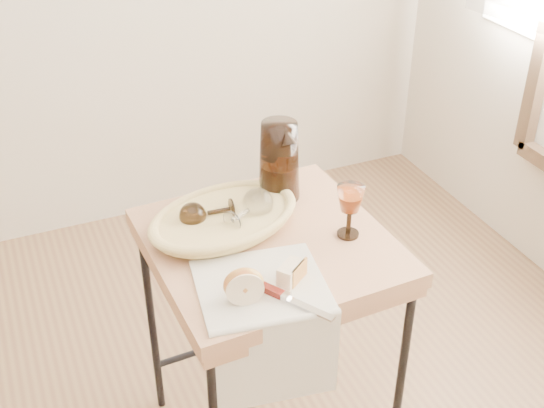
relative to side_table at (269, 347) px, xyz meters
name	(u,v)px	position (x,y,z in m)	size (l,w,h in m)	color
side_table	(269,347)	(0.00, 0.00, 0.00)	(0.60, 0.60, 0.76)	brown
tea_towel	(261,286)	(-0.09, -0.17, 0.38)	(0.30, 0.27, 0.01)	white
bread_basket	(224,221)	(-0.09, 0.09, 0.40)	(0.37, 0.26, 0.05)	tan
goblet_lying_a	(210,213)	(-0.12, 0.11, 0.43)	(0.12, 0.07, 0.07)	#342313
goblet_lying_b	(247,211)	(-0.03, 0.07, 0.43)	(0.14, 0.08, 0.08)	white
pitcher	(279,160)	(0.11, 0.19, 0.49)	(0.16, 0.24, 0.27)	black
wine_goblet	(350,211)	(0.20, -0.06, 0.45)	(0.07, 0.07, 0.15)	white
apple_half	(243,284)	(-0.15, -0.20, 0.43)	(0.09, 0.05, 0.09)	red
apple_wedge	(291,273)	(-0.02, -0.18, 0.41)	(0.07, 0.04, 0.05)	beige
table_knife	(289,298)	(-0.06, -0.25, 0.39)	(0.21, 0.02, 0.02)	silver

